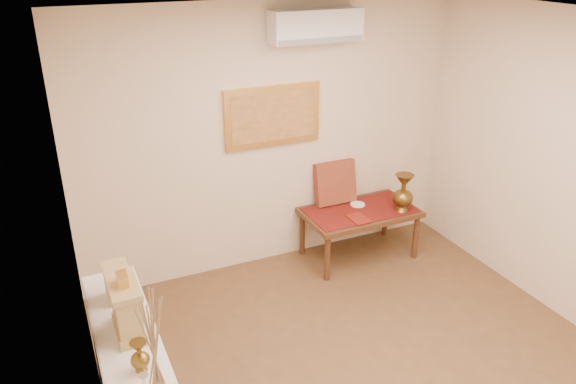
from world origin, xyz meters
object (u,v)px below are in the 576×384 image
low_table (360,216)px  mantel_clock (127,307)px  wooden_chest (118,282)px  brass_urn_tall (404,189)px  white_vase (158,384)px

low_table → mantel_clock: bearing=-148.4°
mantel_clock → wooden_chest: mantel_clock is taller
mantel_clock → low_table: mantel_clock is taller
brass_urn_tall → mantel_clock: bearing=-154.8°
white_vase → wooden_chest: bearing=89.5°
brass_urn_tall → wooden_chest: (-3.04, -1.04, 0.30)m
brass_urn_tall → wooden_chest: 3.23m
mantel_clock → low_table: (2.65, 1.63, -0.67)m
white_vase → low_table: (2.66, 2.66, -0.96)m
white_vase → mantel_clock: bearing=89.3°
mantel_clock → wooden_chest: size_ratio=1.68×
white_vase → mantel_clock: white_vase is taller
low_table → white_vase: bearing=-134.9°
brass_urn_tall → low_table: bearing=154.1°
mantel_clock → wooden_chest: bearing=89.9°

